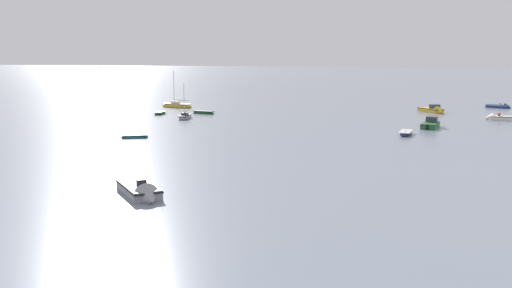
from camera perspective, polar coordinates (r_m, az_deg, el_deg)
motorboat_moored_0 at (r=92.63m, az=17.86°, el=3.30°), size 4.35×5.25×1.95m
sailboat_moored_0 at (r=80.67m, az=-7.33°, el=2.80°), size 2.08×4.91×5.34m
motorboat_moored_1 at (r=104.70m, az=23.95°, el=3.53°), size 4.27×3.28×1.41m
rowboat_moored_1 at (r=86.96m, az=-9.87°, el=3.15°), size 1.35×3.51×0.55m
rowboat_moored_2 at (r=62.90m, az=-12.42°, el=0.74°), size 3.13×2.23×0.47m
motorboat_moored_2 at (r=36.81m, az=-11.66°, el=-5.02°), size 4.91×5.23×1.83m
sailboat_moored_1 at (r=97.84m, az=-8.16°, el=3.94°), size 6.17×2.85×6.66m
motorboat_moored_3 at (r=85.45m, az=23.70°, el=2.44°), size 4.56×1.63×1.54m
motorboat_moored_4 at (r=74.14m, az=17.63°, el=1.92°), size 2.80×5.31×1.92m
rowboat_moored_3 at (r=87.07m, az=-5.44°, el=3.26°), size 3.94×2.06×0.59m
rowboat_moored_4 at (r=66.19m, az=15.20°, el=1.08°), size 1.87×3.94×0.60m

